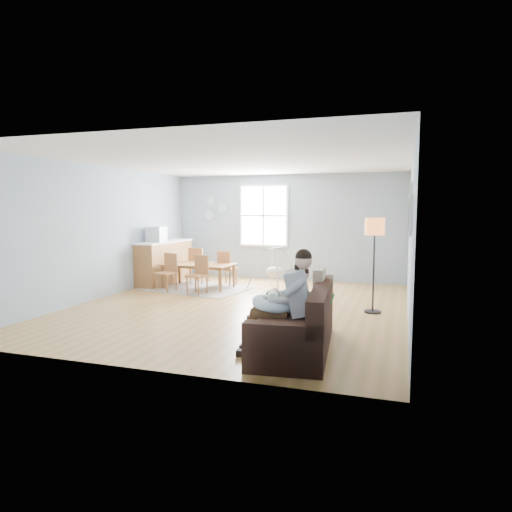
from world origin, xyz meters
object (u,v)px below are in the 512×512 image
(storage_cube, at_px, (274,327))
(chair_nw, at_px, (198,263))
(dining_table, at_px, (198,276))
(chair_sw, at_px, (168,270))
(chair_ne, at_px, (226,266))
(monitor, at_px, (156,234))
(chair_se, at_px, (199,273))
(toddler, at_px, (295,292))
(baby_swing, at_px, (274,271))
(sofa, at_px, (299,327))
(father, at_px, (285,299))
(counter, at_px, (164,262))
(floor_lamp, at_px, (375,235))

(storage_cube, distance_m, chair_nw, 5.39)
(dining_table, relative_size, chair_sw, 1.92)
(chair_ne, relative_size, monitor, 2.15)
(chair_se, xyz_separation_m, monitor, (-1.42, 0.68, 0.76))
(chair_se, bearing_deg, monitor, 154.41)
(chair_sw, bearing_deg, dining_table, 44.88)
(chair_ne, bearing_deg, toddler, -57.17)
(dining_table, height_order, baby_swing, baby_swing)
(chair_ne, bearing_deg, sofa, -57.40)
(sofa, height_order, chair_se, sofa)
(chair_se, bearing_deg, chair_ne, 80.94)
(father, height_order, chair_sw, father)
(counter, bearing_deg, monitor, -90.52)
(chair_sw, height_order, counter, counter)
(floor_lamp, height_order, monitor, floor_lamp)
(monitor, bearing_deg, toddler, -40.62)
(monitor, bearing_deg, chair_se, -25.59)
(toddler, relative_size, counter, 0.46)
(chair_sw, relative_size, monitor, 2.16)
(chair_ne, distance_m, counter, 1.60)
(chair_sw, bearing_deg, storage_cube, -43.64)
(sofa, distance_m, father, 0.54)
(chair_sw, bearing_deg, father, -44.72)
(monitor, bearing_deg, floor_lamp, -14.84)
(storage_cube, bearing_deg, monitor, 136.60)
(dining_table, xyz_separation_m, chair_ne, (0.50, 0.50, 0.18))
(father, xyz_separation_m, floor_lamp, (0.88, 2.78, 0.66))
(floor_lamp, relative_size, chair_ne, 2.01)
(dining_table, xyz_separation_m, chair_nw, (-0.31, 0.62, 0.21))
(floor_lamp, distance_m, dining_table, 4.35)
(chair_sw, xyz_separation_m, counter, (-0.60, 0.90, 0.06))
(father, bearing_deg, floor_lamp, 72.33)
(dining_table, height_order, chair_se, chair_se)
(storage_cube, xyz_separation_m, baby_swing, (-1.17, 4.14, 0.17))
(counter, bearing_deg, storage_cube, -46.00)
(chair_sw, distance_m, chair_nw, 1.14)
(storage_cube, distance_m, chair_sw, 4.67)
(chair_se, xyz_separation_m, chair_nw, (-0.63, 1.25, 0.03))
(sofa, height_order, storage_cube, sofa)
(father, bearing_deg, baby_swing, 107.45)
(father, xyz_separation_m, counter, (-4.22, 4.49, -0.19))
(toddler, distance_m, floor_lamp, 2.53)
(floor_lamp, distance_m, storage_cube, 2.89)
(chair_sw, distance_m, baby_swing, 2.39)
(father, height_order, chair_ne, father)
(chair_se, distance_m, counter, 1.76)
(chair_se, height_order, chair_ne, same)
(toddler, relative_size, monitor, 2.24)
(dining_table, distance_m, chair_sw, 0.73)
(storage_cube, height_order, chair_se, chair_se)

